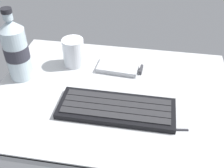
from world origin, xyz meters
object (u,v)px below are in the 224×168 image
keyboard (116,108)px  stylus_pen (168,129)px  handheld_device (120,67)px  juice_cup (74,53)px  water_bottle (16,50)px

keyboard → stylus_pen: size_ratio=3.06×
handheld_device → stylus_pen: size_ratio=1.38×
handheld_device → juice_cup: juice_cup is taller
handheld_device → juice_cup: (-14.28, 0.08, 3.18)cm
handheld_device → juice_cup: bearing=179.7°
water_bottle → stylus_pen: (41.91, -14.01, -8.66)cm
stylus_pen → juice_cup: bearing=133.7°
juice_cup → water_bottle: water_bottle is taller
keyboard → water_bottle: bearing=161.6°
keyboard → handheld_device: 18.23cm
juice_cup → stylus_pen: (28.62, -22.57, -3.56)cm
juice_cup → water_bottle: 16.61cm
keyboard → water_bottle: (-29.14, 9.69, 8.20)cm
keyboard → water_bottle: size_ratio=1.40×
handheld_device → water_bottle: 30.01cm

